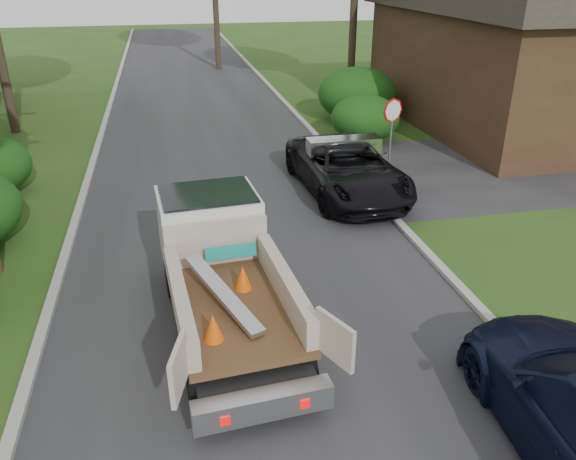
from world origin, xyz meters
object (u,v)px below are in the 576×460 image
at_px(flatbed_truck, 219,257).
at_px(black_pickup, 347,168).
at_px(house_right, 531,45).
at_px(stop_sign, 392,121).

bearing_deg(flatbed_truck, black_pickup, 47.27).
height_order(flatbed_truck, black_pickup, flatbed_truck).
xyz_separation_m(flatbed_truck, black_pickup, (4.27, 5.37, -0.36)).
relative_size(house_right, flatbed_truck, 2.33).
bearing_deg(stop_sign, black_pickup, -148.55).
bearing_deg(house_right, flatbed_truck, -140.37).
xyz_separation_m(stop_sign, house_right, (7.80, 5.00, 1.38)).
relative_size(house_right, black_pickup, 2.38).
distance_m(stop_sign, flatbed_truck, 8.82).
xyz_separation_m(house_right, black_pickup, (-9.54, -6.06, -2.40)).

